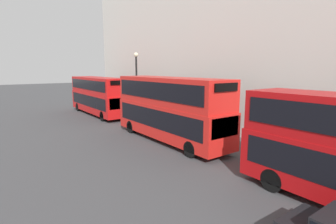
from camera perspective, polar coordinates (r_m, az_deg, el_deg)
name	(u,v)px	position (r m, az deg, el deg)	size (l,w,h in m)	color
bus_second_in_queue	(169,106)	(18.59, 0.25, 1.21)	(2.59, 10.57, 4.56)	red
bus_third_in_queue	(98,94)	(30.48, -14.94, 3.78)	(2.59, 11.04, 4.19)	red
street_lamp	(137,79)	(26.37, -6.87, 7.14)	(0.44, 0.44, 6.72)	black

